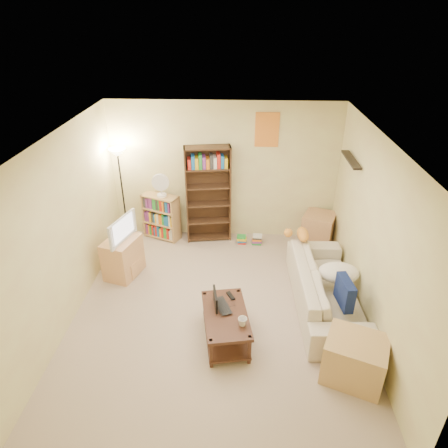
{
  "coord_description": "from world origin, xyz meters",
  "views": [
    {
      "loc": [
        0.3,
        -4.4,
        3.84
      ],
      "look_at": [
        0.07,
        0.7,
        1.05
      ],
      "focal_mm": 32.0,
      "sensor_mm": 36.0,
      "label": 1
    }
  ],
  "objects_px": {
    "desk_fan": "(161,185)",
    "mug": "(242,322)",
    "television": "(119,229)",
    "coffee_table": "(226,323)",
    "laptop": "(226,305)",
    "sofa": "(326,288)",
    "end_cabinet": "(354,359)",
    "tv_stand": "(123,257)",
    "tall_bookshelf": "(208,193)",
    "tabby_cat": "(300,234)",
    "side_table": "(318,229)",
    "short_bookshelf": "(161,217)",
    "floor_lamp": "(119,169)"
  },
  "relations": [
    {
      "from": "coffee_table",
      "to": "tall_bookshelf",
      "type": "distance_m",
      "value": 2.7
    },
    {
      "from": "tabby_cat",
      "to": "short_bookshelf",
      "type": "bearing_deg",
      "value": 156.97
    },
    {
      "from": "laptop",
      "to": "desk_fan",
      "type": "height_order",
      "value": "desk_fan"
    },
    {
      "from": "tall_bookshelf",
      "to": "floor_lamp",
      "type": "distance_m",
      "value": 1.58
    },
    {
      "from": "laptop",
      "to": "desk_fan",
      "type": "relative_size",
      "value": 1.0
    },
    {
      "from": "tv_stand",
      "to": "tall_bookshelf",
      "type": "distance_m",
      "value": 1.86
    },
    {
      "from": "sofa",
      "to": "tall_bookshelf",
      "type": "height_order",
      "value": "tall_bookshelf"
    },
    {
      "from": "sofa",
      "to": "end_cabinet",
      "type": "distance_m",
      "value": 1.27
    },
    {
      "from": "coffee_table",
      "to": "desk_fan",
      "type": "relative_size",
      "value": 2.44
    },
    {
      "from": "sofa",
      "to": "tabby_cat",
      "type": "distance_m",
      "value": 0.97
    },
    {
      "from": "mug",
      "to": "end_cabinet",
      "type": "height_order",
      "value": "end_cabinet"
    },
    {
      "from": "tall_bookshelf",
      "to": "end_cabinet",
      "type": "distance_m",
      "value": 3.72
    },
    {
      "from": "coffee_table",
      "to": "short_bookshelf",
      "type": "distance_m",
      "value": 2.89
    },
    {
      "from": "coffee_table",
      "to": "laptop",
      "type": "height_order",
      "value": "laptop"
    },
    {
      "from": "tv_stand",
      "to": "floor_lamp",
      "type": "xyz_separation_m",
      "value": [
        -0.23,
        1.11,
        1.07
      ]
    },
    {
      "from": "tabby_cat",
      "to": "end_cabinet",
      "type": "relative_size",
      "value": 0.75
    },
    {
      "from": "television",
      "to": "short_bookshelf",
      "type": "height_order",
      "value": "television"
    },
    {
      "from": "tv_stand",
      "to": "mug",
      "type": "bearing_deg",
      "value": -22.12
    },
    {
      "from": "desk_fan",
      "to": "mug",
      "type": "bearing_deg",
      "value": -61.92
    },
    {
      "from": "television",
      "to": "short_bookshelf",
      "type": "bearing_deg",
      "value": -1.09
    },
    {
      "from": "desk_fan",
      "to": "side_table",
      "type": "distance_m",
      "value": 2.93
    },
    {
      "from": "short_bookshelf",
      "to": "floor_lamp",
      "type": "xyz_separation_m",
      "value": [
        -0.63,
        -0.09,
        0.96
      ]
    },
    {
      "from": "television",
      "to": "end_cabinet",
      "type": "bearing_deg",
      "value": -103.36
    },
    {
      "from": "tabby_cat",
      "to": "side_table",
      "type": "distance_m",
      "value": 1.12
    },
    {
      "from": "television",
      "to": "floor_lamp",
      "type": "bearing_deg",
      "value": 29.1
    },
    {
      "from": "desk_fan",
      "to": "tabby_cat",
      "type": "bearing_deg",
      "value": -22.55
    },
    {
      "from": "mug",
      "to": "coffee_table",
      "type": "bearing_deg",
      "value": 136.87
    },
    {
      "from": "sofa",
      "to": "side_table",
      "type": "distance_m",
      "value": 1.75
    },
    {
      "from": "tabby_cat",
      "to": "tv_stand",
      "type": "distance_m",
      "value": 2.83
    },
    {
      "from": "mug",
      "to": "side_table",
      "type": "xyz_separation_m",
      "value": [
        1.36,
        2.68,
        -0.19
      ]
    },
    {
      "from": "mug",
      "to": "tall_bookshelf",
      "type": "distance_m",
      "value": 2.89
    },
    {
      "from": "tabby_cat",
      "to": "coffee_table",
      "type": "xyz_separation_m",
      "value": [
        -1.1,
        -1.56,
        -0.43
      ]
    },
    {
      "from": "sofa",
      "to": "tall_bookshelf",
      "type": "distance_m",
      "value": 2.67
    },
    {
      "from": "television",
      "to": "coffee_table",
      "type": "bearing_deg",
      "value": -111.64
    },
    {
      "from": "laptop",
      "to": "side_table",
      "type": "relative_size",
      "value": 0.72
    },
    {
      "from": "television",
      "to": "end_cabinet",
      "type": "height_order",
      "value": "television"
    },
    {
      "from": "end_cabinet",
      "to": "tabby_cat",
      "type": "bearing_deg",
      "value": 100.98
    },
    {
      "from": "laptop",
      "to": "short_bookshelf",
      "type": "relative_size",
      "value": 0.5
    },
    {
      "from": "mug",
      "to": "desk_fan",
      "type": "bearing_deg",
      "value": 118.08
    },
    {
      "from": "tabby_cat",
      "to": "floor_lamp",
      "type": "relative_size",
      "value": 0.28
    },
    {
      "from": "short_bookshelf",
      "to": "desk_fan",
      "type": "distance_m",
      "value": 0.67
    },
    {
      "from": "laptop",
      "to": "tall_bookshelf",
      "type": "distance_m",
      "value": 2.52
    },
    {
      "from": "tabby_cat",
      "to": "tv_stand",
      "type": "xyz_separation_m",
      "value": [
        -2.8,
        -0.18,
        -0.39
      ]
    },
    {
      "from": "laptop",
      "to": "mug",
      "type": "distance_m",
      "value": 0.4
    },
    {
      "from": "tabby_cat",
      "to": "laptop",
      "type": "relative_size",
      "value": 1.15
    },
    {
      "from": "end_cabinet",
      "to": "television",
      "type": "bearing_deg",
      "value": 149.22
    },
    {
      "from": "mug",
      "to": "short_bookshelf",
      "type": "xyz_separation_m",
      "value": [
        -1.51,
        2.78,
        -0.06
      ]
    },
    {
      "from": "tv_stand",
      "to": "short_bookshelf",
      "type": "bearing_deg",
      "value": 88.91
    },
    {
      "from": "tabby_cat",
      "to": "laptop",
      "type": "xyz_separation_m",
      "value": [
        -1.1,
        -1.42,
        -0.27
      ]
    },
    {
      "from": "tabby_cat",
      "to": "tv_stand",
      "type": "bearing_deg",
      "value": -176.22
    }
  ]
}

